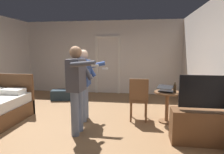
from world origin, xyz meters
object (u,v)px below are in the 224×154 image
object	(u,v)px
tv_flatscreen	(206,124)
person_striped_shirt	(84,80)
bottle_on_table	(175,88)
side_table	(167,102)
suitcase_dark	(62,95)
wooden_chair	(139,98)
laptop	(166,90)
person_blue_shirt	(77,84)

from	to	relation	value
tv_flatscreen	person_striped_shirt	xyz separation A→B (m)	(-2.41, 0.81, 0.58)
tv_flatscreen	bottle_on_table	world-z (taller)	tv_flatscreen
side_table	suitcase_dark	xyz separation A→B (m)	(-3.15, 1.54, -0.30)
side_table	wooden_chair	xyz separation A→B (m)	(-0.63, -0.01, 0.08)
tv_flatscreen	laptop	distance (m)	1.14
suitcase_dark	person_blue_shirt	bearing A→B (deg)	-72.55
person_blue_shirt	tv_flatscreen	bearing A→B (deg)	-1.84
bottle_on_table	person_striped_shirt	world-z (taller)	person_striped_shirt
person_striped_shirt	suitcase_dark	xyz separation A→B (m)	(-1.28, 1.67, -0.77)
laptop	bottle_on_table	bearing A→B (deg)	-12.07
tv_flatscreen	wooden_chair	bearing A→B (deg)	141.78
tv_flatscreen	person_blue_shirt	world-z (taller)	person_blue_shirt
suitcase_dark	wooden_chair	bearing A→B (deg)	-43.62
side_table	laptop	world-z (taller)	laptop
tv_flatscreen	laptop	bearing A→B (deg)	123.03
bottle_on_table	person_striped_shirt	bearing A→B (deg)	-178.67
laptop	wooden_chair	size ratio (longest dim) A/B	0.42
laptop	wooden_chair	distance (m)	0.63
side_table	person_blue_shirt	distance (m)	2.06
tv_flatscreen	person_blue_shirt	distance (m)	2.42
wooden_chair	person_striped_shirt	size ratio (longest dim) A/B	0.61
suitcase_dark	person_striped_shirt	bearing A→B (deg)	-64.42
laptop	person_striped_shirt	xyz separation A→B (m)	(-1.82, -0.09, 0.18)
suitcase_dark	bottle_on_table	bearing A→B (deg)	-38.13
person_blue_shirt	suitcase_dark	xyz separation A→B (m)	(-1.35, 2.40, -0.81)
person_striped_shirt	side_table	bearing A→B (deg)	3.88
side_table	suitcase_dark	size ratio (longest dim) A/B	1.11
side_table	person_striped_shirt	size ratio (longest dim) A/B	0.43
bottle_on_table	suitcase_dark	size ratio (longest dim) A/B	0.36
laptop	bottle_on_table	world-z (taller)	bottle_on_table
tv_flatscreen	wooden_chair	distance (m)	1.50
person_blue_shirt	suitcase_dark	size ratio (longest dim) A/B	2.68
wooden_chair	person_blue_shirt	bearing A→B (deg)	-143.90
person_striped_shirt	suitcase_dark	distance (m)	2.24
bottle_on_table	person_blue_shirt	xyz separation A→B (m)	(-1.94, -0.78, 0.18)
person_striped_shirt	suitcase_dark	bearing A→B (deg)	127.47
side_table	wooden_chair	size ratio (longest dim) A/B	0.71
tv_flatscreen	wooden_chair	world-z (taller)	tv_flatscreen
tv_flatscreen	person_striped_shirt	distance (m)	2.60
bottle_on_table	wooden_chair	distance (m)	0.82
tv_flatscreen	bottle_on_table	size ratio (longest dim) A/B	5.30
wooden_chair	person_blue_shirt	xyz separation A→B (m)	(-1.16, -0.85, 0.43)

